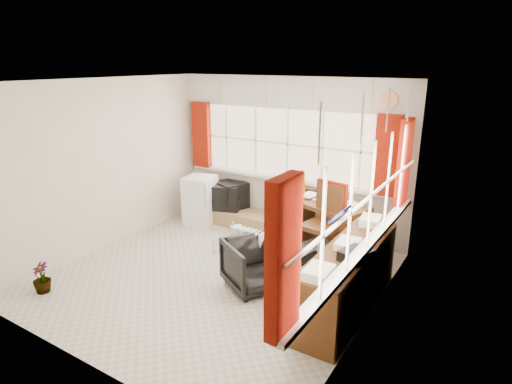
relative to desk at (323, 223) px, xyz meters
The scene contains 20 objects.
ground 1.82m from the desk, 118.10° to the right, with size 4.00×4.00×0.00m, color beige.
room_walls 2.08m from the desk, 118.10° to the right, with size 4.00×4.00×4.00m.
window_back 1.06m from the desk, 155.71° to the left, with size 3.70×0.12×3.60m.
window_right 1.99m from the desk, 54.74° to the right, with size 0.12×3.70×3.60m.
curtains 1.23m from the desk, 82.15° to the right, with size 3.83×3.83×1.15m.
overhead_cabinets 1.93m from the desk, 76.25° to the right, with size 3.98×3.98×0.48m.
desk is the anchor object (origin of this frame).
desk_lamp 0.72m from the desk, behind, with size 0.18×0.16×0.45m.
task_chair 0.46m from the desk, 62.89° to the right, with size 0.56×0.58×1.14m.
office_chair 1.55m from the desk, 98.99° to the right, with size 0.68×0.70×0.63m, color black.
radiator 1.36m from the desk, 111.10° to the right, with size 0.43×0.20×0.63m.
credenza 1.63m from the desk, 56.85° to the right, with size 0.50×2.00×0.85m.
file_tray 1.97m from the desk, 57.20° to the right, with size 0.26×0.33×0.11m, color black.
tv_bench 1.42m from the desk, behind, with size 1.40×0.50×0.25m, color tan.
crt_tv 1.88m from the desk, behind, with size 0.63×0.61×0.45m.
hifi_stack 1.91m from the desk, behind, with size 0.68×0.54×0.43m.
mini_fridge 2.25m from the desk, behind, with size 0.58×0.58×0.82m.
spray_bottle_a 1.63m from the desk, 143.21° to the right, with size 0.11×0.11×0.29m, color white.
spray_bottle_b 1.52m from the desk, behind, with size 0.10×0.10×0.21m, color #99E4D2.
flower_vase 3.85m from the desk, 128.54° to the right, with size 0.22×0.22×0.39m, color black.
Camera 1 is at (3.12, -4.02, 2.73)m, focal length 30.00 mm.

